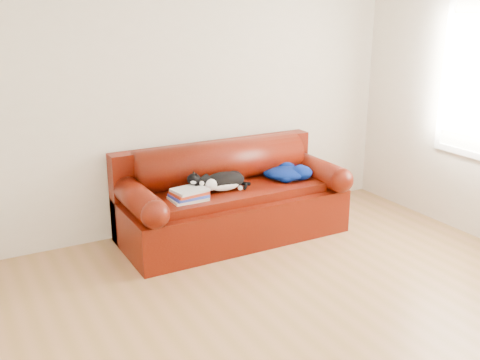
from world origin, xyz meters
The scene contains 7 objects.
ground centered at (0.00, 0.00, 0.00)m, with size 4.50×4.50×0.00m, color olive.
room_shell centered at (0.12, 0.02, 1.67)m, with size 4.52×4.02×2.61m.
sofa_base centered at (0.21, 1.49, 0.24)m, with size 2.10×0.90×0.50m.
sofa_back centered at (0.21, 1.74, 0.54)m, with size 2.10×1.01×0.88m.
book_stack centered at (-0.30, 1.35, 0.55)m, with size 0.31×0.26×0.10m.
cat centered at (0.09, 1.44, 0.58)m, with size 0.60×0.28×0.21m.
blanket centered at (0.80, 1.46, 0.56)m, with size 0.48×0.45×0.14m.
Camera 1 is at (-2.13, -2.91, 2.14)m, focal length 42.00 mm.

